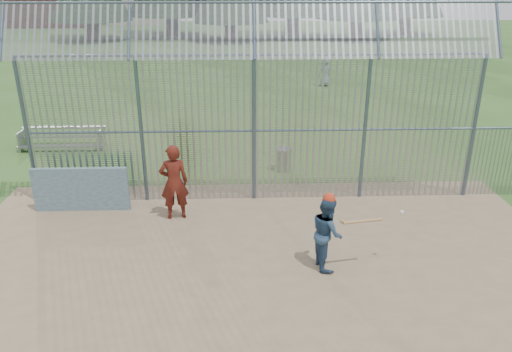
{
  "coord_description": "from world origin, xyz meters",
  "views": [
    {
      "loc": [
        -0.41,
        -9.32,
        5.92
      ],
      "look_at": [
        0.0,
        2.0,
        1.3
      ],
      "focal_mm": 35.0,
      "sensor_mm": 36.0,
      "label": 1
    }
  ],
  "objects_px": {
    "batter": "(327,233)",
    "onlooker": "(174,182)",
    "dugout_wall": "(81,189)",
    "trash_can": "(283,159)",
    "bleacher": "(62,138)"
  },
  "relations": [
    {
      "from": "batter",
      "to": "onlooker",
      "type": "relative_size",
      "value": 0.81
    },
    {
      "from": "dugout_wall",
      "to": "batter",
      "type": "relative_size",
      "value": 1.55
    },
    {
      "from": "dugout_wall",
      "to": "bleacher",
      "type": "xyz_separation_m",
      "value": [
        -2.17,
        5.2,
        -0.21
      ]
    },
    {
      "from": "onlooker",
      "to": "batter",
      "type": "bearing_deg",
      "value": 133.69
    },
    {
      "from": "trash_can",
      "to": "bleacher",
      "type": "bearing_deg",
      "value": 162.61
    },
    {
      "from": "batter",
      "to": "trash_can",
      "type": "relative_size",
      "value": 1.96
    },
    {
      "from": "dugout_wall",
      "to": "onlooker",
      "type": "distance_m",
      "value": 2.62
    },
    {
      "from": "batter",
      "to": "onlooker",
      "type": "height_order",
      "value": "onlooker"
    },
    {
      "from": "bleacher",
      "to": "batter",
      "type": "bearing_deg",
      "value": -44.85
    },
    {
      "from": "batter",
      "to": "dugout_wall",
      "type": "bearing_deg",
      "value": 56.64
    },
    {
      "from": "bleacher",
      "to": "trash_can",
      "type": "bearing_deg",
      "value": -17.39
    },
    {
      "from": "dugout_wall",
      "to": "trash_can",
      "type": "bearing_deg",
      "value": 26.18
    },
    {
      "from": "dugout_wall",
      "to": "bleacher",
      "type": "bearing_deg",
      "value": 112.69
    },
    {
      "from": "onlooker",
      "to": "dugout_wall",
      "type": "bearing_deg",
      "value": -23.01
    },
    {
      "from": "batter",
      "to": "bleacher",
      "type": "distance_m",
      "value": 11.58
    }
  ]
}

